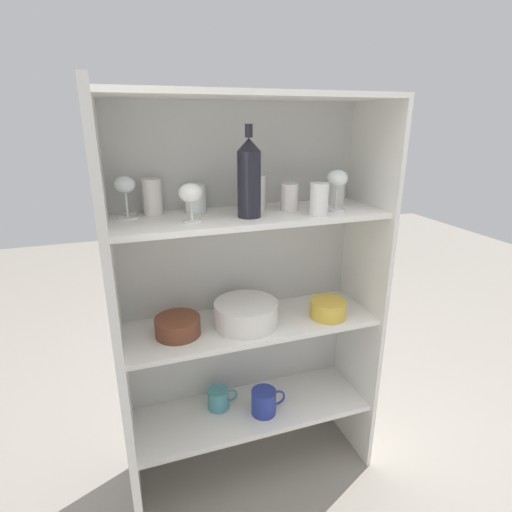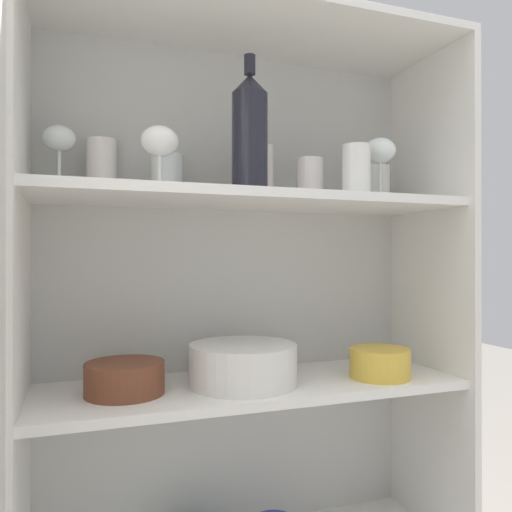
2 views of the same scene
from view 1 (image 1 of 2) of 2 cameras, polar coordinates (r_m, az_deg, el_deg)
ground_plane at (r=1.88m, az=1.20°, el=-30.78°), size 8.00×8.00×0.00m
cupboard_back_panel at (r=1.66m, az=-2.33°, el=-5.48°), size 0.97×0.02×1.49m
cupboard_side_left at (r=1.46m, az=-19.00°, el=-10.17°), size 0.02×0.34×1.49m
cupboard_side_right at (r=1.71m, az=14.83°, el=-5.25°), size 0.02×0.34×1.49m
cupboard_top_panel at (r=1.36m, az=-0.69°, el=21.99°), size 0.97×0.34×0.02m
shelf_board_lower at (r=1.77m, az=-0.53°, el=-21.12°), size 0.94×0.30×0.02m
shelf_board_middle at (r=1.54m, az=-0.57°, el=-9.65°), size 0.94×0.30×0.02m
shelf_board_upper at (r=1.39m, az=-0.63°, el=5.67°), size 0.94×0.30×0.02m
cupboard_door at (r=1.11m, az=-18.31°, el=-20.18°), size 0.05×0.49×1.49m
tumbler_glass_0 at (r=1.42m, az=-8.68°, el=8.12°), size 0.08×0.08×0.10m
tumbler_glass_1 at (r=1.41m, az=-14.59°, el=8.20°), size 0.07×0.07×0.12m
tumbler_glass_2 at (r=1.44m, az=-0.27°, el=9.07°), size 0.08×0.08×0.13m
tumbler_glass_3 at (r=1.44m, az=4.80°, el=8.40°), size 0.06×0.06×0.10m
tumbler_glass_4 at (r=1.57m, az=11.42°, el=8.97°), size 0.06×0.06×0.10m
tumbler_glass_5 at (r=1.37m, az=8.99°, el=8.01°), size 0.06×0.06×0.11m
wine_glass_0 at (r=1.37m, az=-18.22°, el=9.19°), size 0.07×0.07×0.14m
wine_glass_1 at (r=1.45m, az=11.53°, el=10.48°), size 0.07×0.07×0.14m
wine_glass_2 at (r=1.27m, az=-9.29°, el=8.65°), size 0.08×0.08×0.12m
wine_bottle at (r=1.32m, az=-1.00°, el=11.11°), size 0.08×0.08×0.30m
plate_stack_white at (r=1.50m, az=-1.43°, el=-8.21°), size 0.24×0.24×0.09m
mixing_bowl_large at (r=1.46m, az=-11.12°, el=-9.69°), size 0.16×0.16×0.07m
serving_bowl_small at (r=1.58m, az=10.31°, el=-7.32°), size 0.14×0.14×0.07m
coffee_mug_primary at (r=1.75m, az=-5.31°, el=-19.63°), size 0.13×0.09×0.08m
coffee_mug_extra_1 at (r=1.71m, az=1.19°, el=-20.10°), size 0.14×0.10×0.10m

